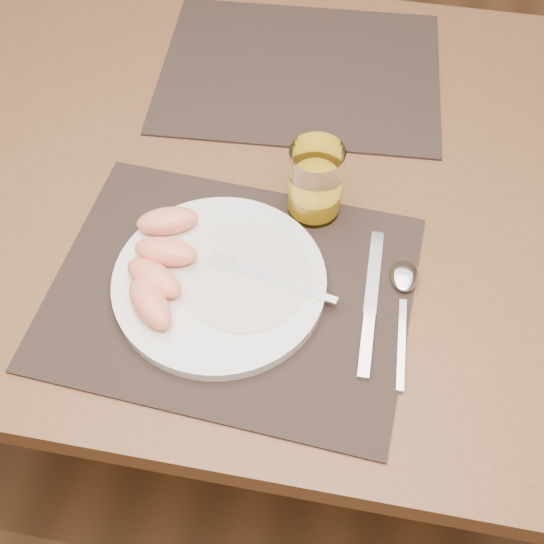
{
  "coord_description": "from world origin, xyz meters",
  "views": [
    {
      "loc": [
        0.12,
        -0.68,
        1.47
      ],
      "look_at": [
        0.03,
        -0.19,
        0.77
      ],
      "focal_mm": 45.0,
      "sensor_mm": 36.0,
      "label": 1
    }
  ],
  "objects_px": {
    "fork": "(259,275)",
    "spoon": "(404,284)",
    "table": "(277,207)",
    "placemat_near": "(231,291)",
    "juice_glass": "(315,185)",
    "plate": "(220,282)",
    "knife": "(370,313)",
    "placemat_far": "(300,71)"
  },
  "relations": [
    {
      "from": "table",
      "to": "placemat_far",
      "type": "distance_m",
      "value": 0.24
    },
    {
      "from": "plate",
      "to": "knife",
      "type": "distance_m",
      "value": 0.19
    },
    {
      "from": "placemat_far",
      "to": "knife",
      "type": "xyz_separation_m",
      "value": [
        0.16,
        -0.44,
        0.0
      ]
    },
    {
      "from": "placemat_far",
      "to": "knife",
      "type": "height_order",
      "value": "knife"
    },
    {
      "from": "table",
      "to": "spoon",
      "type": "xyz_separation_m",
      "value": [
        0.19,
        -0.17,
        0.09
      ]
    },
    {
      "from": "plate",
      "to": "knife",
      "type": "height_order",
      "value": "plate"
    },
    {
      "from": "knife",
      "to": "spoon",
      "type": "bearing_deg",
      "value": 52.19
    },
    {
      "from": "plate",
      "to": "spoon",
      "type": "xyz_separation_m",
      "value": [
        0.23,
        0.04,
        -0.0
      ]
    },
    {
      "from": "table",
      "to": "fork",
      "type": "distance_m",
      "value": 0.23
    },
    {
      "from": "placemat_far",
      "to": "knife",
      "type": "relative_size",
      "value": 2.04
    },
    {
      "from": "plate",
      "to": "spoon",
      "type": "distance_m",
      "value": 0.23
    },
    {
      "from": "fork",
      "to": "juice_glass",
      "type": "bearing_deg",
      "value": 70.16
    },
    {
      "from": "spoon",
      "to": "juice_glass",
      "type": "xyz_separation_m",
      "value": [
        -0.13,
        0.11,
        0.04
      ]
    },
    {
      "from": "placemat_far",
      "to": "spoon",
      "type": "distance_m",
      "value": 0.44
    },
    {
      "from": "table",
      "to": "placemat_near",
      "type": "height_order",
      "value": "placemat_near"
    },
    {
      "from": "fork",
      "to": "plate",
      "type": "bearing_deg",
      "value": -165.4
    },
    {
      "from": "fork",
      "to": "spoon",
      "type": "distance_m",
      "value": 0.18
    },
    {
      "from": "spoon",
      "to": "juice_glass",
      "type": "relative_size",
      "value": 1.76
    },
    {
      "from": "placemat_near",
      "to": "knife",
      "type": "distance_m",
      "value": 0.18
    },
    {
      "from": "fork",
      "to": "table",
      "type": "bearing_deg",
      "value": 93.75
    },
    {
      "from": "placemat_far",
      "to": "plate",
      "type": "xyz_separation_m",
      "value": [
        -0.03,
        -0.44,
        0.01
      ]
    },
    {
      "from": "fork",
      "to": "knife",
      "type": "relative_size",
      "value": 0.79
    },
    {
      "from": "fork",
      "to": "juice_glass",
      "type": "height_order",
      "value": "juice_glass"
    },
    {
      "from": "placemat_far",
      "to": "spoon",
      "type": "xyz_separation_m",
      "value": [
        0.2,
        -0.39,
        0.01
      ]
    },
    {
      "from": "table",
      "to": "plate",
      "type": "height_order",
      "value": "plate"
    },
    {
      "from": "knife",
      "to": "fork",
      "type": "bearing_deg",
      "value": 171.69
    },
    {
      "from": "table",
      "to": "fork",
      "type": "bearing_deg",
      "value": -86.25
    },
    {
      "from": "spoon",
      "to": "fork",
      "type": "bearing_deg",
      "value": -171.02
    },
    {
      "from": "placemat_near",
      "to": "juice_glass",
      "type": "xyz_separation_m",
      "value": [
        0.08,
        0.15,
        0.05
      ]
    },
    {
      "from": "table",
      "to": "placemat_near",
      "type": "relative_size",
      "value": 3.11
    },
    {
      "from": "table",
      "to": "placemat_near",
      "type": "bearing_deg",
      "value": -95.16
    },
    {
      "from": "placemat_near",
      "to": "spoon",
      "type": "relative_size",
      "value": 2.35
    },
    {
      "from": "plate",
      "to": "placemat_near",
      "type": "bearing_deg",
      "value": -15.1
    },
    {
      "from": "knife",
      "to": "juice_glass",
      "type": "height_order",
      "value": "juice_glass"
    },
    {
      "from": "placemat_far",
      "to": "juice_glass",
      "type": "distance_m",
      "value": 0.3
    },
    {
      "from": "placemat_far",
      "to": "juice_glass",
      "type": "height_order",
      "value": "juice_glass"
    },
    {
      "from": "fork",
      "to": "knife",
      "type": "bearing_deg",
      "value": -8.31
    },
    {
      "from": "table",
      "to": "knife",
      "type": "relative_size",
      "value": 6.36
    },
    {
      "from": "placemat_near",
      "to": "spoon",
      "type": "height_order",
      "value": "spoon"
    },
    {
      "from": "placemat_far",
      "to": "juice_glass",
      "type": "xyz_separation_m",
      "value": [
        0.07,
        -0.29,
        0.05
      ]
    },
    {
      "from": "spoon",
      "to": "juice_glass",
      "type": "distance_m",
      "value": 0.18
    },
    {
      "from": "table",
      "to": "plate",
      "type": "distance_m",
      "value": 0.24
    }
  ]
}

